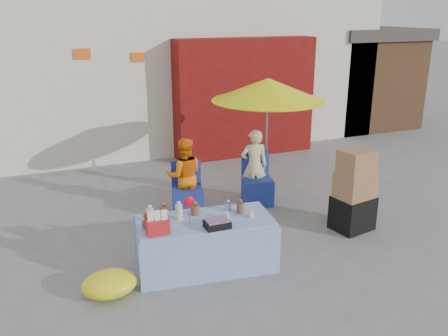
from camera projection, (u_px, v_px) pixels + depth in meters
name	position (u px, v px, depth m)	size (l,w,h in m)	color
ground	(225.00, 251.00, 6.54)	(80.00, 80.00, 0.00)	slate
backdrop	(134.00, 12.00, 12.34)	(14.00, 8.00, 7.80)	silver
market_table	(205.00, 243.00, 6.05)	(1.83, 1.02, 1.05)	#9CC0FA
chair_left	(188.00, 200.00, 7.65)	(0.57, 0.57, 0.85)	navy
chair_right	(257.00, 189.00, 8.10)	(0.57, 0.57, 0.85)	navy
vendor_orange	(184.00, 176.00, 7.66)	(0.61, 0.47, 1.25)	orange
vendor_beige	(254.00, 166.00, 8.10)	(0.46, 0.30, 1.27)	beige
umbrella	(268.00, 90.00, 7.94)	(1.90, 1.90, 2.09)	gray
box_stack	(354.00, 193.00, 7.04)	(0.64, 0.56, 1.25)	black
tarp_bundle	(109.00, 284.00, 5.50)	(0.64, 0.51, 0.29)	yellow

